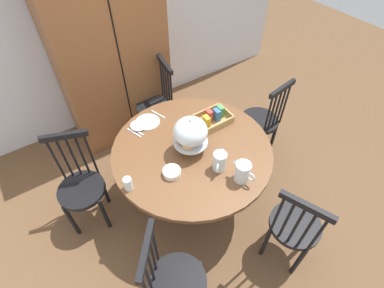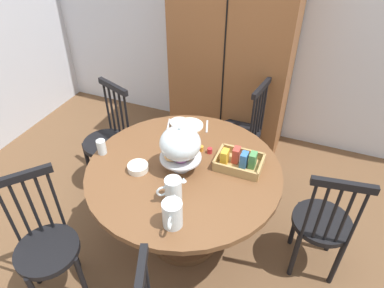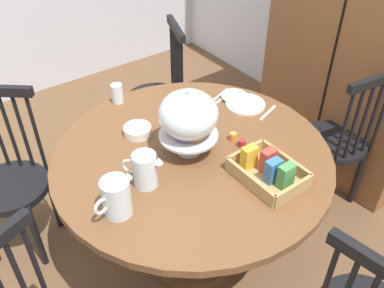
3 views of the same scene
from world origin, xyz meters
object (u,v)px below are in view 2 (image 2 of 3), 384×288
(china_plate_large, at_px, (189,125))
(cereal_bowl, at_px, (138,167))
(dining_table, at_px, (184,188))
(china_plate_small, at_px, (179,122))
(drinking_glass, at_px, (102,147))
(pastry_stand_with_dome, at_px, (180,145))
(milk_pitcher, at_px, (173,191))
(orange_juice_pitcher, at_px, (172,215))
(windsor_chair_by_cabinet, at_px, (322,225))
(windsor_chair_far_side, at_px, (108,142))
(cereal_basket, at_px, (239,161))
(windsor_chair_facing_door, at_px, (241,132))
(wooden_armoire, at_px, (233,56))
(windsor_chair_host_seat, at_px, (46,247))

(china_plate_large, relative_size, cereal_bowl, 1.57)
(dining_table, height_order, china_plate_small, china_plate_small)
(cereal_bowl, xyz_separation_m, drinking_glass, (-0.33, 0.07, 0.03))
(drinking_glass, bearing_deg, pastry_stand_with_dome, 6.10)
(milk_pitcher, bearing_deg, china_plate_small, 111.47)
(orange_juice_pitcher, bearing_deg, windsor_chair_by_cabinet, 35.23)
(windsor_chair_far_side, xyz_separation_m, cereal_basket, (1.24, -0.21, 0.33))
(pastry_stand_with_dome, height_order, cereal_basket, pastry_stand_with_dome)
(windsor_chair_facing_door, distance_m, cereal_basket, 0.87)
(china_plate_large, height_order, china_plate_small, china_plate_small)
(wooden_armoire, distance_m, china_plate_small, 0.95)
(wooden_armoire, relative_size, windsor_chair_host_seat, 2.01)
(windsor_chair_host_seat, relative_size, orange_juice_pitcher, 4.92)
(pastry_stand_with_dome, bearing_deg, orange_juice_pitcher, -71.84)
(windsor_chair_by_cabinet, height_order, drinking_glass, windsor_chair_by_cabinet)
(wooden_armoire, bearing_deg, windsor_chair_facing_door, -59.58)
(windsor_chair_facing_door, xyz_separation_m, milk_pitcher, (-0.11, -1.25, 0.36))
(windsor_chair_facing_door, distance_m, china_plate_small, 0.70)
(windsor_chair_far_side, xyz_separation_m, milk_pitcher, (0.95, -0.66, 0.36))
(dining_table, bearing_deg, windsor_chair_facing_door, 80.05)
(wooden_armoire, distance_m, windsor_chair_facing_door, 0.73)
(dining_table, height_order, windsor_chair_facing_door, windsor_chair_facing_door)
(dining_table, bearing_deg, windsor_chair_host_seat, -131.32)
(windsor_chair_far_side, height_order, orange_juice_pitcher, windsor_chair_far_side)
(orange_juice_pitcher, bearing_deg, cereal_basket, 71.77)
(cereal_basket, bearing_deg, milk_pitcher, -121.96)
(wooden_armoire, distance_m, china_plate_large, 0.94)
(pastry_stand_with_dome, relative_size, cereal_basket, 1.09)
(wooden_armoire, distance_m, cereal_basket, 1.31)
(china_plate_small, bearing_deg, dining_table, -62.79)
(cereal_bowl, bearing_deg, china_plate_small, 87.11)
(pastry_stand_with_dome, xyz_separation_m, drinking_glass, (-0.59, -0.06, -0.14))
(windsor_chair_host_seat, xyz_separation_m, china_plate_small, (0.39, 1.21, 0.30))
(windsor_chair_host_seat, relative_size, china_plate_small, 6.50)
(windsor_chair_host_seat, distance_m, cereal_basket, 1.37)
(windsor_chair_by_cabinet, relative_size, pastry_stand_with_dome, 2.83)
(wooden_armoire, distance_m, windsor_chair_far_side, 1.40)
(wooden_armoire, distance_m, milk_pitcher, 1.69)
(windsor_chair_by_cabinet, bearing_deg, drinking_glass, -173.20)
(windsor_chair_far_side, xyz_separation_m, pastry_stand_with_dome, (0.88, -0.38, 0.48))
(windsor_chair_by_cabinet, relative_size, drinking_glass, 8.86)
(windsor_chair_facing_door, xyz_separation_m, pastry_stand_with_dome, (-0.19, -0.96, 0.48))
(dining_table, relative_size, cereal_basket, 4.23)
(milk_pitcher, bearing_deg, cereal_basket, 58.04)
(pastry_stand_with_dome, distance_m, drinking_glass, 0.61)
(wooden_armoire, height_order, pastry_stand_with_dome, wooden_armoire)
(pastry_stand_with_dome, xyz_separation_m, cereal_basket, (0.36, 0.17, -0.15))
(cereal_bowl, bearing_deg, milk_pitcher, -25.00)
(windsor_chair_host_seat, bearing_deg, wooden_armoire, 75.31)
(windsor_chair_far_side, distance_m, windsor_chair_host_seat, 1.13)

